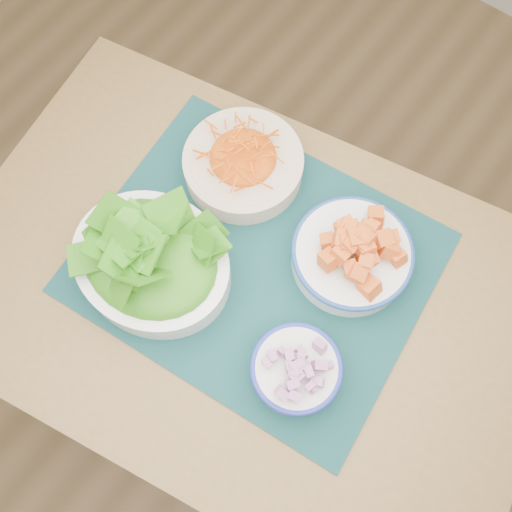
{
  "coord_description": "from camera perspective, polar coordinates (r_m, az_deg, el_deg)",
  "views": [
    {
      "loc": [
        0.09,
        0.09,
        1.73
      ],
      "look_at": [
        -0.13,
        0.38,
        0.78
      ],
      "focal_mm": 40.0,
      "sensor_mm": 36.0,
      "label": 1
    }
  ],
  "objects": [
    {
      "name": "lettuce_bowl",
      "position": [
        1.0,
        -10.55,
        -0.22
      ],
      "size": [
        0.3,
        0.26,
        0.13
      ],
      "rotation": [
        0.0,
        0.0,
        0.04
      ],
      "color": "white",
      "rests_on": "placemat"
    },
    {
      "name": "onion_bowl",
      "position": [
        0.96,
        4.03,
        -11.19
      ],
      "size": [
        0.17,
        0.17,
        0.08
      ],
      "rotation": [
        0.0,
        0.0,
        0.21
      ],
      "color": "silver",
      "rests_on": "placemat"
    },
    {
      "name": "ground",
      "position": [
        1.74,
        -4.38,
        -21.3
      ],
      "size": [
        4.0,
        4.0,
        0.0
      ],
      "primitive_type": "plane",
      "color": "#977549",
      "rests_on": "ground"
    },
    {
      "name": "table",
      "position": [
        1.14,
        -0.98,
        -4.87
      ],
      "size": [
        1.19,
        0.9,
        0.75
      ],
      "rotation": [
        0.0,
        0.0,
        0.17
      ],
      "color": "brown",
      "rests_on": "ground"
    },
    {
      "name": "squash_bowl",
      "position": [
        1.01,
        9.69,
        0.44
      ],
      "size": [
        0.27,
        0.27,
        0.11
      ],
      "rotation": [
        0.0,
        0.0,
        -0.35
      ],
      "color": "white",
      "rests_on": "placemat"
    },
    {
      "name": "carrot_bowl",
      "position": [
        1.09,
        -1.29,
        9.47
      ],
      "size": [
        0.24,
        0.24,
        0.09
      ],
      "rotation": [
        0.0,
        0.0,
        0.03
      ],
      "color": "beige",
      "rests_on": "placemat"
    },
    {
      "name": "placemat",
      "position": [
        1.05,
        -0.0,
        -0.62
      ],
      "size": [
        0.65,
        0.55,
        0.0
      ],
      "primitive_type": "cube",
      "rotation": [
        0.0,
        0.0,
        0.1
      ],
      "color": "black",
      "rests_on": "table"
    }
  ]
}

